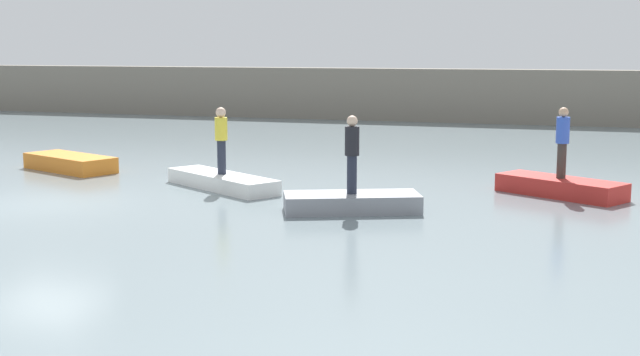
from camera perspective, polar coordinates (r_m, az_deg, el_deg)
ground_plane at (r=20.90m, az=-17.84°, el=-1.63°), size 120.00×120.00×0.00m
embankment_wall at (r=42.87m, az=1.15°, el=5.66°), size 80.00×1.20×2.53m
rowboat_orange at (r=26.15m, az=-16.32°, el=0.98°), size 3.30×2.31×0.46m
rowboat_white at (r=22.08m, az=-6.55°, el=-0.22°), size 3.68×2.83×0.38m
rowboat_grey at (r=18.95m, az=2.13°, el=-1.64°), size 3.21×2.22×0.40m
rowboat_red at (r=21.66m, az=15.73°, el=-0.59°), size 3.23×2.51×0.44m
person_yellow_shirt at (r=21.93m, az=-6.60°, el=2.76°), size 0.32×0.32×1.71m
person_dark_shirt at (r=18.77m, az=2.15°, el=1.86°), size 0.32×0.32×1.73m
person_blue_shirt at (r=21.51m, az=15.86°, el=2.52°), size 0.32×0.32×1.73m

